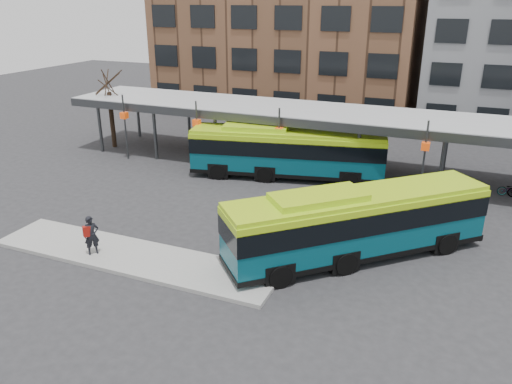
# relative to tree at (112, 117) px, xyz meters

# --- Properties ---
(ground) EXTENTS (120.00, 120.00, 0.00)m
(ground) POSITION_rel_tree_xyz_m (18.00, -12.00, -2.43)
(ground) COLOR #28282B
(ground) RESTS_ON ground
(boarding_island) EXTENTS (14.00, 3.00, 0.18)m
(boarding_island) POSITION_rel_tree_xyz_m (12.50, -15.00, -2.34)
(boarding_island) COLOR gray
(boarding_island) RESTS_ON ground
(canopy) EXTENTS (40.00, 6.53, 4.80)m
(canopy) POSITION_rel_tree_xyz_m (17.94, 0.87, 1.47)
(canopy) COLOR #999B9E
(canopy) RESTS_ON ground
(tree) EXTENTS (1.64, 1.64, 5.60)m
(tree) POSITION_rel_tree_xyz_m (0.00, 0.00, 0.00)
(tree) COLOR black
(tree) RESTS_ON ground
(building_brick) EXTENTS (26.00, 14.00, 22.00)m
(building_brick) POSITION_rel_tree_xyz_m (8.00, 20.00, 8.57)
(building_brick) COLOR brown
(building_brick) RESTS_ON ground
(bus_front) EXTENTS (10.91, 10.40, 3.43)m
(bus_front) POSITION_rel_tree_xyz_m (21.93, -10.86, -0.65)
(bus_front) COLOR #074655
(bus_front) RESTS_ON ground
(bus_rear) EXTENTS (12.98, 5.30, 3.50)m
(bus_rear) POSITION_rel_tree_xyz_m (15.28, -1.60, -0.61)
(bus_rear) COLOR #074655
(bus_rear) RESTS_ON ground
(pedestrian) EXTENTS (0.77, 0.81, 1.87)m
(pedestrian) POSITION_rel_tree_xyz_m (10.74, -15.56, -1.31)
(pedestrian) COLOR black
(pedestrian) RESTS_ON boarding_island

